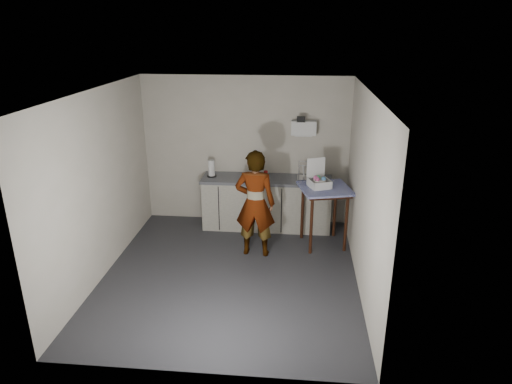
# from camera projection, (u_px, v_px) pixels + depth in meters

# --- Properties ---
(ground) EXTENTS (4.00, 4.00, 0.00)m
(ground) POSITION_uv_depth(u_px,v_px,m) (230.00, 274.00, 6.59)
(ground) COLOR #29292E
(ground) RESTS_ON ground
(wall_back) EXTENTS (3.60, 0.02, 2.60)m
(wall_back) POSITION_uv_depth(u_px,v_px,m) (246.00, 151.00, 7.99)
(wall_back) COLOR beige
(wall_back) RESTS_ON ground
(wall_right) EXTENTS (0.02, 4.00, 2.60)m
(wall_right) POSITION_uv_depth(u_px,v_px,m) (363.00, 194.00, 5.98)
(wall_right) COLOR beige
(wall_right) RESTS_ON ground
(wall_left) EXTENTS (0.02, 4.00, 2.60)m
(wall_left) POSITION_uv_depth(u_px,v_px,m) (100.00, 185.00, 6.29)
(wall_left) COLOR beige
(wall_left) RESTS_ON ground
(ceiling) EXTENTS (3.60, 4.00, 0.01)m
(ceiling) POSITION_uv_depth(u_px,v_px,m) (226.00, 92.00, 5.69)
(ceiling) COLOR silver
(ceiling) RESTS_ON wall_back
(kitchen_counter) EXTENTS (2.24, 0.62, 0.91)m
(kitchen_counter) POSITION_uv_depth(u_px,v_px,m) (267.00, 204.00, 7.99)
(kitchen_counter) COLOR black
(kitchen_counter) RESTS_ON ground
(wall_shelf) EXTENTS (0.42, 0.18, 0.37)m
(wall_shelf) POSITION_uv_depth(u_px,v_px,m) (304.00, 128.00, 7.69)
(wall_shelf) COLOR white
(wall_shelf) RESTS_ON ground
(side_table) EXTENTS (0.92, 0.92, 0.98)m
(side_table) POSITION_uv_depth(u_px,v_px,m) (325.00, 195.00, 7.19)
(side_table) COLOR #3D1B0E
(side_table) RESTS_ON ground
(standing_man) EXTENTS (0.63, 0.43, 1.68)m
(standing_man) POSITION_uv_depth(u_px,v_px,m) (255.00, 204.00, 6.90)
(standing_man) COLOR #B2A593
(standing_man) RESTS_ON ground
(soap_bottle) EXTENTS (0.17, 0.17, 0.33)m
(soap_bottle) POSITION_uv_depth(u_px,v_px,m) (256.00, 170.00, 7.73)
(soap_bottle) COLOR black
(soap_bottle) RESTS_ON kitchen_counter
(soda_can) EXTENTS (0.07, 0.07, 0.13)m
(soda_can) POSITION_uv_depth(u_px,v_px,m) (266.00, 175.00, 7.80)
(soda_can) COLOR red
(soda_can) RESTS_ON kitchen_counter
(dark_bottle) EXTENTS (0.07, 0.07, 0.25)m
(dark_bottle) POSITION_uv_depth(u_px,v_px,m) (257.00, 169.00, 7.86)
(dark_bottle) COLOR black
(dark_bottle) RESTS_ON kitchen_counter
(paper_towel) EXTENTS (0.16, 0.16, 0.29)m
(paper_towel) POSITION_uv_depth(u_px,v_px,m) (212.00, 169.00, 7.87)
(paper_towel) COLOR black
(paper_towel) RESTS_ON kitchen_counter
(dish_rack) EXTENTS (0.39, 0.30, 0.28)m
(dish_rack) POSITION_uv_depth(u_px,v_px,m) (309.00, 175.00, 7.78)
(dish_rack) COLOR silver
(dish_rack) RESTS_ON kitchen_counter
(bakery_box) EXTENTS (0.41, 0.41, 0.43)m
(bakery_box) POSITION_uv_depth(u_px,v_px,m) (319.00, 181.00, 7.15)
(bakery_box) COLOR white
(bakery_box) RESTS_ON side_table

